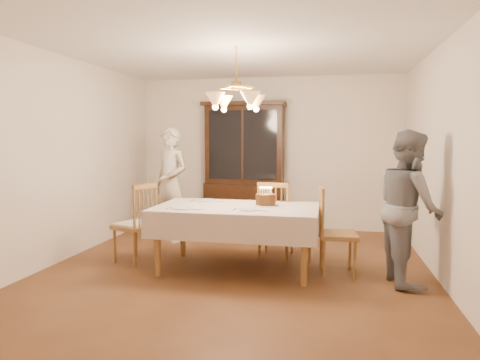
% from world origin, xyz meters
% --- Properties ---
extents(ground, '(5.00, 5.00, 0.00)m').
position_xyz_m(ground, '(0.00, 0.00, 0.00)').
color(ground, '#522E17').
rests_on(ground, ground).
extents(room_shell, '(5.00, 5.00, 5.00)m').
position_xyz_m(room_shell, '(0.00, 0.00, 1.58)').
color(room_shell, white).
rests_on(room_shell, ground).
extents(dining_table, '(1.90, 1.10, 0.76)m').
position_xyz_m(dining_table, '(0.00, 0.00, 0.68)').
color(dining_table, brown).
rests_on(dining_table, ground).
extents(china_hutch, '(1.38, 0.54, 2.16)m').
position_xyz_m(china_hutch, '(-0.35, 2.25, 1.04)').
color(china_hutch, black).
rests_on(china_hutch, ground).
extents(chair_far_side, '(0.48, 0.46, 1.00)m').
position_xyz_m(chair_far_side, '(0.39, 0.64, 0.44)').
color(chair_far_side, brown).
rests_on(chair_far_side, ground).
extents(chair_left_end, '(0.54, 0.56, 1.00)m').
position_xyz_m(chair_left_end, '(-1.32, 0.06, 0.45)').
color(chair_left_end, brown).
rests_on(chair_left_end, ground).
extents(chair_right_end, '(0.46, 0.48, 1.00)m').
position_xyz_m(chair_right_end, '(1.16, 0.09, 0.44)').
color(chair_right_end, brown).
rests_on(chair_right_end, ground).
extents(elderly_woman, '(0.75, 0.65, 1.72)m').
position_xyz_m(elderly_woman, '(-1.29, 1.22, 0.86)').
color(elderly_woman, beige).
rests_on(elderly_woman, ground).
extents(adult_in_grey, '(0.75, 0.89, 1.64)m').
position_xyz_m(adult_in_grey, '(1.90, -0.07, 0.82)').
color(adult_in_grey, slate).
rests_on(adult_in_grey, ground).
extents(birthday_cake, '(0.30, 0.30, 0.22)m').
position_xyz_m(birthday_cake, '(0.33, 0.10, 0.83)').
color(birthday_cake, white).
rests_on(birthday_cake, dining_table).
extents(place_setting_near_left, '(0.41, 0.26, 0.02)m').
position_xyz_m(place_setting_near_left, '(-0.55, -0.28, 0.77)').
color(place_setting_near_left, white).
rests_on(place_setting_near_left, dining_table).
extents(place_setting_near_right, '(0.38, 0.24, 0.02)m').
position_xyz_m(place_setting_near_right, '(0.21, -0.23, 0.77)').
color(place_setting_near_right, white).
rests_on(place_setting_near_right, dining_table).
extents(place_setting_far_left, '(0.41, 0.26, 0.02)m').
position_xyz_m(place_setting_far_left, '(-0.46, 0.35, 0.77)').
color(place_setting_far_left, white).
rests_on(place_setting_far_left, dining_table).
extents(chandelier, '(0.62, 0.62, 0.73)m').
position_xyz_m(chandelier, '(-0.00, -0.00, 1.98)').
color(chandelier, '#BF8C3F').
rests_on(chandelier, ground).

